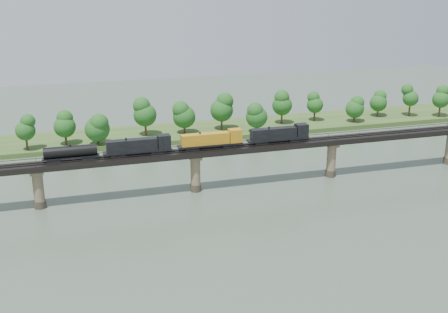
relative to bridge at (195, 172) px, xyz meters
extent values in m
plane|color=#3B4B3B|center=(0.00, -30.00, -5.46)|extent=(400.00, 400.00, 0.00)
cube|color=#334E1F|center=(0.00, 55.00, -4.66)|extent=(300.00, 24.00, 1.60)
cylinder|color=#473A2D|center=(-40.00, 0.00, -4.46)|extent=(3.00, 3.00, 2.00)
cylinder|color=#8A785A|center=(-40.00, 0.00, 0.04)|extent=(2.60, 2.60, 9.00)
cube|color=#8A785A|center=(-40.00, 0.00, 4.04)|extent=(3.20, 3.20, 1.00)
cylinder|color=#473A2D|center=(0.00, 0.00, -4.46)|extent=(3.00, 3.00, 2.00)
cylinder|color=#8A785A|center=(0.00, 0.00, 0.04)|extent=(2.60, 2.60, 9.00)
cube|color=#8A785A|center=(0.00, 0.00, 4.04)|extent=(3.20, 3.20, 1.00)
cylinder|color=#473A2D|center=(40.00, 0.00, -4.46)|extent=(3.00, 3.00, 2.00)
cylinder|color=#8A785A|center=(40.00, 0.00, 0.04)|extent=(2.60, 2.60, 9.00)
cube|color=#8A785A|center=(40.00, 0.00, 4.04)|extent=(3.20, 3.20, 1.00)
cylinder|color=#473A2D|center=(80.00, 0.00, -4.46)|extent=(3.00, 3.00, 2.00)
cube|color=black|center=(0.00, 0.00, 5.29)|extent=(220.00, 5.00, 1.50)
cube|color=black|center=(0.00, -0.75, 6.12)|extent=(220.00, 0.12, 0.16)
cube|color=black|center=(0.00, 0.75, 6.12)|extent=(220.00, 0.12, 0.16)
cube|color=black|center=(0.00, -2.40, 6.74)|extent=(220.00, 0.10, 0.10)
cube|color=black|center=(0.00, 2.40, 6.74)|extent=(220.00, 0.10, 0.10)
cube|color=black|center=(0.00, -2.40, 6.39)|extent=(0.08, 0.08, 0.70)
cube|color=black|center=(0.00, 2.40, 6.39)|extent=(0.08, 0.08, 0.70)
cylinder|color=#382619|center=(-44.43, 46.31, -2.10)|extent=(0.70, 0.70, 3.51)
sphere|color=#144815|center=(-44.43, 46.31, 2.57)|extent=(6.31, 6.31, 6.31)
sphere|color=#144815|center=(-44.43, 46.31, 5.50)|extent=(4.73, 4.73, 4.73)
cylinder|color=#382619|center=(-32.24, 48.84, -2.19)|extent=(0.70, 0.70, 3.34)
sphere|color=#144815|center=(-32.24, 48.84, 2.27)|extent=(7.18, 7.18, 7.18)
sphere|color=#144815|center=(-32.24, 48.84, 5.06)|extent=(5.39, 5.39, 5.39)
cylinder|color=#382619|center=(-22.01, 46.15, -2.45)|extent=(0.70, 0.70, 2.83)
sphere|color=#144815|center=(-22.01, 46.15, 1.32)|extent=(8.26, 8.26, 8.26)
sphere|color=#144815|center=(-22.01, 46.15, 3.68)|extent=(6.19, 6.19, 6.19)
cylinder|color=#382619|center=(-5.04, 52.68, -1.88)|extent=(0.70, 0.70, 3.96)
sphere|color=#144815|center=(-5.04, 52.68, 3.41)|extent=(8.07, 8.07, 8.07)
sphere|color=#144815|center=(-5.04, 52.68, 6.71)|extent=(6.05, 6.05, 6.05)
cylinder|color=#382619|center=(8.52, 51.14, -2.23)|extent=(0.70, 0.70, 3.27)
sphere|color=#144815|center=(8.52, 51.14, 2.13)|extent=(8.03, 8.03, 8.03)
sphere|color=#144815|center=(8.52, 51.14, 4.85)|extent=(6.02, 6.02, 6.02)
cylinder|color=#382619|center=(22.65, 52.31, -1.90)|extent=(0.70, 0.70, 3.92)
sphere|color=#144815|center=(22.65, 52.31, 3.33)|extent=(8.29, 8.29, 8.29)
sphere|color=#144815|center=(22.65, 52.31, 6.60)|extent=(6.21, 6.21, 6.21)
cylinder|color=#382619|center=(33.59, 45.35, -2.35)|extent=(0.70, 0.70, 3.02)
sphere|color=#144815|center=(33.59, 45.35, 1.69)|extent=(7.74, 7.74, 7.74)
sphere|color=#144815|center=(33.59, 45.35, 4.21)|extent=(5.80, 5.80, 5.80)
cylinder|color=#382619|center=(46.81, 54.03, -1.96)|extent=(0.70, 0.70, 3.80)
sphere|color=#144815|center=(46.81, 54.03, 3.10)|extent=(7.47, 7.47, 7.47)
sphere|color=#144815|center=(46.81, 54.03, 6.27)|extent=(5.60, 5.60, 5.60)
cylinder|color=#382619|center=(60.48, 54.26, -2.17)|extent=(0.70, 0.70, 3.38)
sphere|color=#144815|center=(60.48, 54.26, 2.34)|extent=(6.23, 6.23, 6.23)
sphere|color=#144815|center=(60.48, 54.26, 5.16)|extent=(4.67, 4.67, 4.67)
cylinder|color=#382619|center=(74.35, 48.39, -2.47)|extent=(0.70, 0.70, 2.77)
sphere|color=#144815|center=(74.35, 48.39, 1.22)|extent=(7.04, 7.04, 7.04)
sphere|color=#144815|center=(74.35, 48.39, 3.54)|extent=(5.28, 5.28, 5.28)
cylinder|color=#382619|center=(87.62, 53.57, -2.39)|extent=(0.70, 0.70, 2.94)
sphere|color=#144815|center=(87.62, 53.57, 1.54)|extent=(6.73, 6.73, 6.73)
sphere|color=#144815|center=(87.62, 53.57, 3.99)|extent=(5.05, 5.05, 5.05)
cylinder|color=#382619|center=(99.73, 50.10, -1.89)|extent=(0.70, 0.70, 3.94)
sphere|color=#144815|center=(99.73, 50.10, 3.37)|extent=(6.17, 6.17, 6.17)
sphere|color=#144815|center=(99.73, 50.10, 6.65)|extent=(4.62, 4.62, 4.62)
cylinder|color=#382619|center=(110.76, 46.08, -1.97)|extent=(0.70, 0.70, 3.77)
sphere|color=#144815|center=(110.76, 46.08, 3.06)|extent=(6.60, 6.60, 6.60)
sphere|color=#144815|center=(110.76, 46.08, 6.20)|extent=(4.95, 4.95, 4.95)
cube|color=black|center=(28.44, 0.00, 6.54)|extent=(3.67, 2.20, 1.01)
cube|color=black|center=(18.36, 0.00, 6.54)|extent=(3.67, 2.20, 1.01)
cube|color=black|center=(23.40, 0.00, 7.19)|extent=(17.42, 2.75, 0.46)
cube|color=black|center=(22.03, 0.00, 8.88)|extent=(12.83, 2.48, 2.93)
cube|color=black|center=(30.28, 0.00, 9.16)|extent=(3.30, 2.75, 3.48)
cylinder|color=black|center=(23.40, 0.00, 6.68)|extent=(5.50, 1.28, 1.28)
cube|color=black|center=(9.19, 0.00, 6.54)|extent=(3.67, 2.20, 1.01)
cube|color=black|center=(-0.89, 0.00, 6.54)|extent=(3.67, 2.20, 1.01)
cube|color=black|center=(4.15, 0.00, 7.19)|extent=(17.42, 2.75, 0.46)
cube|color=#BF8717|center=(2.78, 0.00, 8.88)|extent=(12.83, 2.48, 2.93)
cube|color=#BF8717|center=(11.03, 0.00, 9.16)|extent=(3.30, 2.75, 3.48)
cylinder|color=black|center=(4.15, 0.00, 6.68)|extent=(5.50, 1.28, 1.28)
cube|color=black|center=(-10.06, 0.00, 6.54)|extent=(3.67, 2.20, 1.01)
cube|color=black|center=(-20.14, 0.00, 6.54)|extent=(3.67, 2.20, 1.01)
cube|color=black|center=(-15.10, 0.00, 7.19)|extent=(17.42, 2.75, 0.46)
cube|color=black|center=(-16.48, 0.00, 8.88)|extent=(12.83, 2.48, 2.93)
cube|color=black|center=(-8.23, 0.00, 9.16)|extent=(3.30, 2.75, 3.48)
cylinder|color=black|center=(-15.10, 0.00, 6.68)|extent=(5.50, 1.28, 1.28)
cube|color=black|center=(-27.48, 0.00, 6.54)|extent=(3.21, 2.02, 1.01)
cube|color=black|center=(-35.73, 0.00, 6.54)|extent=(3.21, 2.02, 1.01)
cube|color=black|center=(-31.60, 0.00, 7.14)|extent=(13.75, 2.20, 0.28)
cylinder|color=black|center=(-31.60, 0.00, 8.61)|extent=(12.83, 2.75, 2.75)
cylinder|color=black|center=(-31.60, 0.00, 10.07)|extent=(0.64, 0.64, 0.46)
camera|label=1|loc=(-32.87, -137.07, 50.42)|focal=45.00mm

